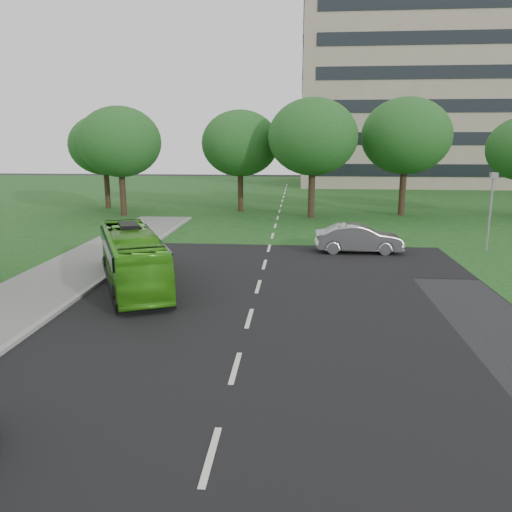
# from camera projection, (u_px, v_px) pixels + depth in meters

# --- Properties ---
(ground) EXTENTS (160.00, 160.00, 0.00)m
(ground) POSITION_uv_depth(u_px,v_px,m) (243.00, 340.00, 15.85)
(ground) COLOR black
(ground) RESTS_ON ground
(street_surfaces) EXTENTS (120.00, 120.00, 0.15)m
(street_surfaces) POSITION_uv_depth(u_px,v_px,m) (271.00, 224.00, 37.96)
(street_surfaces) COLOR black
(street_surfaces) RESTS_ON ground
(office_building) EXTENTS (40.10, 20.10, 25.00)m
(office_building) POSITION_uv_depth(u_px,v_px,m) (442.00, 96.00, 71.39)
(office_building) COLOR gray
(office_building) RESTS_ON ground
(tree_park_a) EXTENTS (6.78, 6.78, 9.01)m
(tree_park_a) POSITION_uv_depth(u_px,v_px,m) (120.00, 142.00, 41.12)
(tree_park_a) COLOR black
(tree_park_a) RESTS_ON ground
(tree_park_b) EXTENTS (6.76, 6.76, 8.86)m
(tree_park_b) POSITION_uv_depth(u_px,v_px,m) (240.00, 144.00, 43.69)
(tree_park_b) COLOR black
(tree_park_b) RESTS_ON ground
(tree_park_c) EXTENTS (7.21, 7.21, 9.58)m
(tree_park_c) POSITION_uv_depth(u_px,v_px,m) (313.00, 137.00, 39.89)
(tree_park_c) COLOR black
(tree_park_c) RESTS_ON ground
(tree_park_d) EXTENTS (7.36, 7.36, 9.73)m
(tree_park_d) POSITION_uv_depth(u_px,v_px,m) (406.00, 136.00, 41.13)
(tree_park_d) COLOR black
(tree_park_d) RESTS_ON ground
(tree_park_f) EXTENTS (6.41, 6.41, 8.56)m
(tree_park_f) POSITION_uv_depth(u_px,v_px,m) (104.00, 145.00, 45.78)
(tree_park_f) COLOR black
(tree_park_f) RESTS_ON ground
(bus) EXTENTS (5.54, 8.79, 2.44)m
(bus) POSITION_uv_depth(u_px,v_px,m) (133.00, 258.00, 21.75)
(bus) COLOR #3DA018
(bus) RESTS_ON ground
(sedan) EXTENTS (4.90, 1.76, 1.61)m
(sedan) POSITION_uv_depth(u_px,v_px,m) (358.00, 238.00, 28.26)
(sedan) COLOR #A6A6AA
(sedan) RESTS_ON ground
(camera_pole) EXTENTS (0.42, 0.38, 4.49)m
(camera_pole) POSITION_uv_depth(u_px,v_px,m) (491.00, 201.00, 27.92)
(camera_pole) COLOR gray
(camera_pole) RESTS_ON ground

